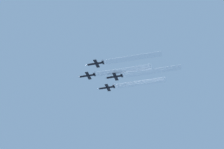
% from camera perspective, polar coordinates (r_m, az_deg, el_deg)
% --- Properties ---
extents(jet_lead, '(8.63, 12.56, 3.02)m').
position_cam_1_polar(jet_lead, '(403.40, -2.27, -0.11)').
color(jet_lead, black).
extents(jet_left_wingman, '(8.63, 12.56, 3.02)m').
position_cam_1_polar(jet_left_wingman, '(389.07, -1.53, 0.99)').
color(jet_left_wingman, black).
extents(jet_right_wingman, '(8.63, 12.56, 3.02)m').
position_cam_1_polar(jet_right_wingman, '(411.73, -0.50, -1.20)').
color(jet_right_wingman, black).
extents(jet_slot, '(8.63, 12.56, 3.02)m').
position_cam_1_polar(jet_slot, '(396.60, 0.19, -0.21)').
color(jet_slot, black).
extents(smoke_trail_lead, '(3.10, 36.10, 3.10)m').
position_cam_1_polar(smoke_trail_lead, '(398.10, 1.01, 0.37)').
color(smoke_trail_lead, white).
extents(smoke_trail_left_wingman, '(3.10, 35.95, 3.10)m').
position_cam_1_polar(smoke_trail_left_wingman, '(384.17, 1.87, 1.50)').
color(smoke_trail_left_wingman, white).
extents(smoke_trail_right_wingman, '(3.10, 33.31, 3.10)m').
position_cam_1_polar(smoke_trail_right_wingman, '(407.30, 2.54, -0.76)').
color(smoke_trail_right_wingman, white).
extents(smoke_trail_slot, '(3.10, 36.87, 3.10)m').
position_cam_1_polar(smoke_trail_slot, '(392.25, 3.61, 0.29)').
color(smoke_trail_slot, white).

